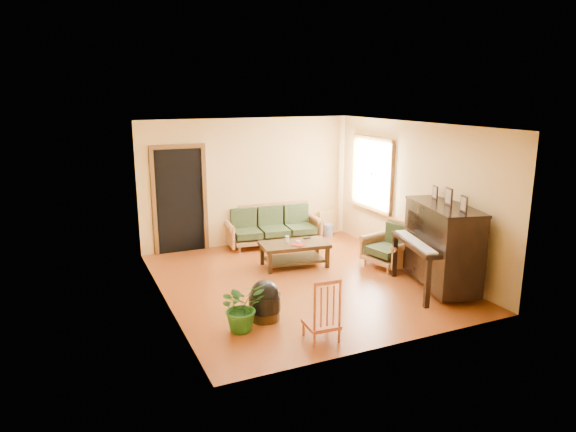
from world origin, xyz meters
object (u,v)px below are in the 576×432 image
armchair (388,245)px  ceramic_crock (328,230)px  red_chair (321,308)px  potted_plant (242,306)px  footstool (265,305)px  coffee_table (294,255)px  sofa (274,226)px  piano (442,248)px

armchair → ceramic_crock: 2.27m
red_chair → armchair: bearing=42.6°
ceramic_crock → potted_plant: size_ratio=0.39×
ceramic_crock → footstool: bearing=-130.2°
coffee_table → ceramic_crock: coffee_table is taller
sofa → piano: piano is taller
sofa → footstool: sofa is taller
sofa → armchair: (1.36, -2.12, -0.00)m
footstool → potted_plant: potted_plant is taller
coffee_table → piano: piano is taller
sofa → footstool: bearing=-109.1°
potted_plant → red_chair: bearing=-38.8°
armchair → red_chair: bearing=-152.0°
armchair → piano: (0.14, -1.23, 0.29)m
armchair → sofa: bearing=111.2°
sofa → red_chair: size_ratio=2.24×
piano → potted_plant: piano is taller
red_chair → ceramic_crock: (2.43, 4.25, -0.30)m
coffee_table → red_chair: 2.88m
ceramic_crock → coffee_table: bearing=-135.4°
coffee_table → footstool: bearing=-125.3°
piano → red_chair: 2.68m
coffee_table → piano: bearing=-49.8°
sofa → potted_plant: size_ratio=2.83×
piano → ceramic_crock: 3.54m
footstool → red_chair: 0.99m
sofa → armchair: bearing=-51.7°
coffee_table → red_chair: size_ratio=1.41×
potted_plant → sofa: bearing=61.1°
potted_plant → coffee_table: bearing=50.0°
coffee_table → armchair: 1.71m
armchair → potted_plant: (-3.25, -1.32, -0.07)m
footstool → sofa: bearing=65.3°
piano → red_chair: size_ratio=1.84×
armchair → footstool: (-2.86, -1.14, -0.20)m
armchair → ceramic_crock: bearing=78.3°
footstool → red_chair: size_ratio=0.52×
armchair → footstool: bearing=-169.8°
sofa → footstool: 3.59m
red_chair → coffee_table: bearing=75.0°
red_chair → ceramic_crock: bearing=63.4°
footstool → ceramic_crock: (2.87, 3.39, -0.08)m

